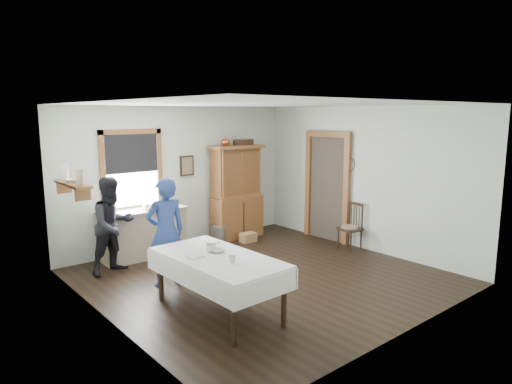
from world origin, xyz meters
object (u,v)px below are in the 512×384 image
spindle_chair (350,227)px  pail (219,235)px  dining_table (218,285)px  figure_dark (113,229)px  china_hutch (236,192)px  wicker_basket (248,237)px  work_counter (143,233)px  woman_blue (166,236)px

spindle_chair → pail: (-1.64, 1.99, -0.28)m
dining_table → figure_dark: bearing=99.6°
china_hutch → wicker_basket: bearing=-96.0°
work_counter → wicker_basket: 2.14m
work_counter → woman_blue: 1.58m
work_counter → figure_dark: size_ratio=1.05×
pail → wicker_basket: pail is taller
work_counter → dining_table: (-0.33, -2.79, -0.06)m
work_counter → spindle_chair: 3.84m
work_counter → wicker_basket: (2.06, -0.44, -0.35)m
wicker_basket → work_counter: bearing=167.8°
work_counter → china_hutch: size_ratio=0.80×
figure_dark → china_hutch: bearing=-2.3°
dining_table → woman_blue: 1.34m
work_counter → figure_dark: (-0.73, -0.43, 0.29)m
dining_table → figure_dark: figure_dark is taller
china_hutch → figure_dark: size_ratio=1.32×
pail → figure_dark: figure_dark is taller
work_counter → china_hutch: 2.20m
work_counter → dining_table: bearing=-95.1°
china_hutch → pail: bearing=-164.9°
spindle_chair → wicker_basket: 2.04m
work_counter → spindle_chair: size_ratio=1.72×
dining_table → pail: size_ratio=5.89×
work_counter → pail: (1.58, -0.10, -0.28)m
work_counter → dining_table: 2.81m
dining_table → spindle_chair: (3.55, 0.70, 0.06)m
figure_dark → dining_table: bearing=-91.7°
woman_blue → dining_table: bearing=99.3°
work_counter → spindle_chair: (3.22, -2.09, 0.01)m
woman_blue → pail: bearing=-136.5°
woman_blue → figure_dark: 1.13m
spindle_chair → wicker_basket: size_ratio=2.87×
pail → work_counter: bearing=176.2°
work_counter → china_hutch: bearing=2.2°
work_counter → spindle_chair: spindle_chair is taller
dining_table → pail: (1.91, 2.68, -0.22)m
woman_blue → figure_dark: size_ratio=1.04×
spindle_chair → pail: bearing=133.4°
dining_table → figure_dark: (-0.40, 2.36, 0.35)m
wicker_basket → spindle_chair: bearing=-54.8°
dining_table → spindle_chair: bearing=11.1°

